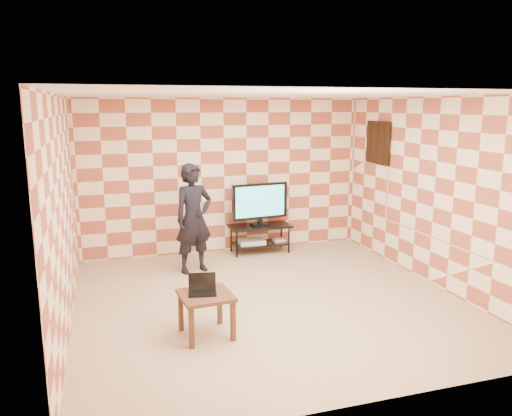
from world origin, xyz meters
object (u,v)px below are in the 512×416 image
object	(u,v)px
side_table	(206,301)
person	(194,219)
tv_stand	(260,232)
tv	(260,202)

from	to	relation	value
side_table	person	bearing A→B (deg)	83.02
tv_stand	tv	world-z (taller)	tv
tv_stand	tv	xyz separation A→B (m)	(-0.00, -0.00, 0.55)
tv	tv_stand	bearing A→B (deg)	83.69
tv	person	size ratio (longest dim) A/B	0.60
tv_stand	side_table	xyz separation A→B (m)	(-1.57, -2.96, 0.04)
side_table	person	size ratio (longest dim) A/B	0.36
tv	side_table	xyz separation A→B (m)	(-1.57, -2.95, -0.50)
tv	person	distance (m)	1.47
tv	side_table	world-z (taller)	tv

